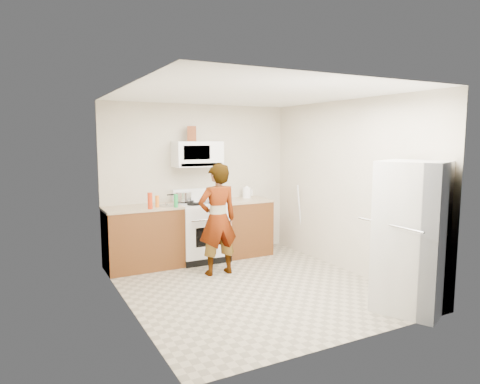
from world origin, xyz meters
TOP-DOWN VIEW (x-y plane):
  - floor at (0.00, 0.00)m, footprint 3.60×3.60m
  - back_wall at (0.00, 1.79)m, footprint 3.20×0.02m
  - right_wall at (1.59, 0.00)m, footprint 0.02×3.60m
  - cabinet_left at (-1.04, 1.49)m, footprint 1.12×0.62m
  - counter_left at (-1.04, 1.49)m, footprint 1.14×0.64m
  - cabinet_right at (0.68, 1.49)m, footprint 0.80×0.62m
  - counter_right at (0.68, 1.49)m, footprint 0.82×0.64m
  - gas_range at (-0.10, 1.48)m, footprint 0.76×0.65m
  - microwave at (-0.10, 1.61)m, footprint 0.76×0.38m
  - person at (-0.17, 0.70)m, footprint 0.59×0.39m
  - fridge at (1.23, -1.49)m, footprint 0.93×0.93m
  - kettle at (0.81, 1.64)m, footprint 0.17×0.17m
  - jug at (-0.18, 1.64)m, footprint 0.18×0.18m
  - saucepan at (-0.33, 1.64)m, footprint 0.30×0.30m
  - tray at (0.06, 1.42)m, footprint 0.25×0.17m
  - bottle_spray at (-0.99, 1.23)m, footprint 0.09×0.09m
  - bottle_hot_sauce at (-0.85, 1.36)m, footprint 0.07×0.07m
  - bottle_green_cap at (-0.61, 1.20)m, footprint 0.07×0.07m
  - pot_lid at (-0.70, 1.39)m, footprint 0.27×0.27m
  - broom at (1.59, 1.14)m, footprint 0.24×0.14m

SIDE VIEW (x-z plane):
  - floor at x=0.00m, z-range 0.00..0.00m
  - cabinet_left at x=-1.04m, z-range 0.00..0.90m
  - cabinet_right at x=0.68m, z-range 0.00..0.90m
  - gas_range at x=-0.10m, z-range -0.08..1.05m
  - broom at x=1.59m, z-range 0.01..1.17m
  - person at x=-0.17m, z-range 0.00..1.60m
  - fridge at x=1.23m, z-range 0.00..1.70m
  - counter_left at x=-1.04m, z-range 0.90..0.93m
  - counter_right at x=0.68m, z-range 0.90..0.93m
  - pot_lid at x=-0.70m, z-range 0.94..0.95m
  - tray at x=0.06m, z-range 0.93..0.98m
  - kettle at x=0.81m, z-range 0.94..1.11m
  - bottle_hot_sauce at x=-0.85m, z-range 0.94..1.11m
  - saucepan at x=-0.33m, z-range 0.95..1.09m
  - bottle_green_cap at x=-0.61m, z-range 0.94..1.13m
  - bottle_spray at x=-0.99m, z-range 0.94..1.17m
  - back_wall at x=0.00m, z-range 0.00..2.50m
  - right_wall at x=1.59m, z-range 0.00..2.50m
  - microwave at x=-0.10m, z-range 1.50..1.90m
  - jug at x=-0.18m, z-range 1.90..2.14m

